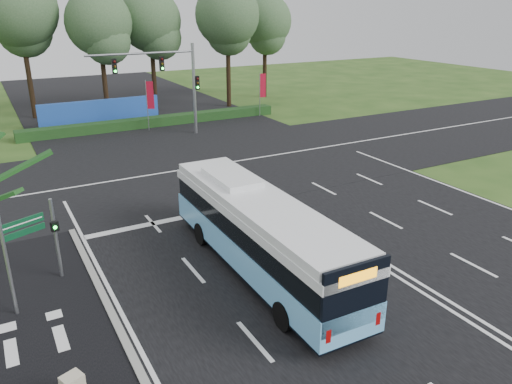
% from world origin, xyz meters
% --- Properties ---
extents(ground, '(120.00, 120.00, 0.00)m').
position_xyz_m(ground, '(0.00, 0.00, 0.00)').
color(ground, '#264717').
rests_on(ground, ground).
extents(road_main, '(20.00, 120.00, 0.04)m').
position_xyz_m(road_main, '(0.00, 0.00, 0.02)').
color(road_main, black).
rests_on(road_main, ground).
extents(road_cross, '(120.00, 14.00, 0.05)m').
position_xyz_m(road_cross, '(0.00, 12.00, 0.03)').
color(road_cross, black).
rests_on(road_cross, ground).
extents(bike_path, '(5.00, 18.00, 0.06)m').
position_xyz_m(bike_path, '(-12.50, -3.00, 0.03)').
color(bike_path, black).
rests_on(bike_path, ground).
extents(kerb_strip, '(0.25, 18.00, 0.12)m').
position_xyz_m(kerb_strip, '(-10.10, -3.00, 0.06)').
color(kerb_strip, gray).
rests_on(kerb_strip, ground).
extents(city_bus, '(2.57, 11.42, 3.27)m').
position_xyz_m(city_bus, '(-4.33, -1.28, 1.65)').
color(city_bus, '#6BBFF9').
rests_on(city_bus, ground).
extents(pedestrian_signal, '(0.30, 0.41, 3.21)m').
position_xyz_m(pedestrian_signal, '(-11.15, 1.91, 1.75)').
color(pedestrian_signal, gray).
rests_on(pedestrian_signal, ground).
extents(street_sign, '(1.38, 0.64, 3.79)m').
position_xyz_m(street_sign, '(-12.56, 0.24, 2.40)').
color(street_sign, gray).
rests_on(street_sign, ground).
extents(banner_flag_mid, '(0.56, 0.29, 4.09)m').
position_xyz_m(banner_flag_mid, '(-0.85, 23.06, 2.69)').
color(banner_flag_mid, gray).
rests_on(banner_flag_mid, ground).
extents(banner_flag_right, '(0.58, 0.16, 3.97)m').
position_xyz_m(banner_flag_right, '(9.86, 23.61, 2.61)').
color(banner_flag_right, gray).
rests_on(banner_flag_right, ground).
extents(traffic_light_gantry, '(8.41, 0.28, 7.00)m').
position_xyz_m(traffic_light_gantry, '(0.21, 20.50, 4.66)').
color(traffic_light_gantry, gray).
rests_on(traffic_light_gantry, ground).
extents(hedge, '(22.00, 1.20, 0.80)m').
position_xyz_m(hedge, '(0.00, 24.50, 0.40)').
color(hedge, '#143915').
rests_on(hedge, ground).
extents(blue_hoarding, '(10.00, 0.30, 2.20)m').
position_xyz_m(blue_hoarding, '(-4.00, 27.00, 1.10)').
color(blue_hoarding, '#204DAF').
rests_on(blue_hoarding, ground).
extents(eucalyptus_row, '(41.13, 9.91, 12.63)m').
position_xyz_m(eucalyptus_row, '(-3.00, 31.67, 8.56)').
color(eucalyptus_row, black).
rests_on(eucalyptus_row, ground).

